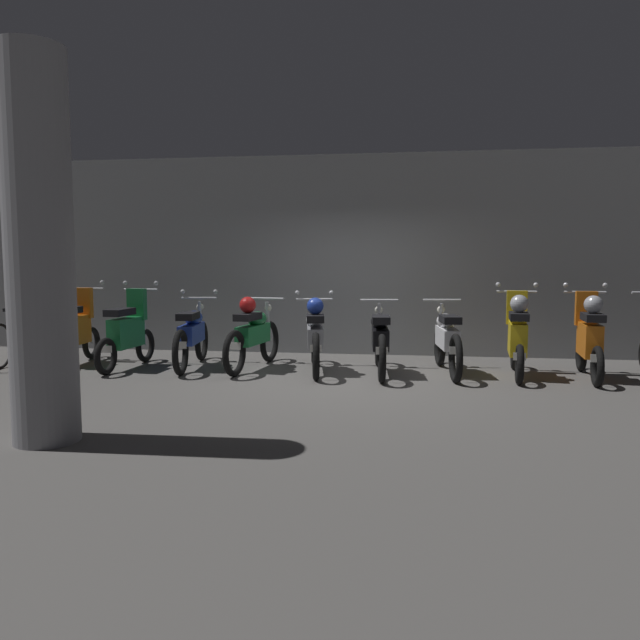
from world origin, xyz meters
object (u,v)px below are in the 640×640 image
(motorbike_slot_3, at_px, (253,334))
(motorbike_slot_7, at_px, (517,336))
(motorbike_slot_4, at_px, (315,335))
(motorbike_slot_1, at_px, (128,333))
(motorbike_slot_6, at_px, (447,339))
(bicycle, at_px, (18,340))
(motorbike_slot_0, at_px, (75,330))
(motorbike_slot_8, at_px, (589,337))
(motorbike_slot_5, at_px, (380,339))
(support_pillar, at_px, (40,249))
(motorbike_slot_2, at_px, (192,335))

(motorbike_slot_3, distance_m, motorbike_slot_7, 3.77)
(motorbike_slot_3, distance_m, motorbike_slot_4, 0.94)
(motorbike_slot_1, height_order, motorbike_slot_6, motorbike_slot_1)
(motorbike_slot_1, relative_size, motorbike_slot_4, 0.87)
(motorbike_slot_7, distance_m, bicycle, 7.54)
(motorbike_slot_0, bearing_deg, motorbike_slot_4, -0.97)
(motorbike_slot_3, relative_size, motorbike_slot_8, 1.15)
(motorbike_slot_5, bearing_deg, support_pillar, -127.03)
(motorbike_slot_7, bearing_deg, bicycle, 179.79)
(motorbike_slot_8, bearing_deg, motorbike_slot_1, -179.09)
(motorbike_slot_3, xyz_separation_m, support_pillar, (-0.90, -3.82, 1.17))
(motorbike_slot_1, bearing_deg, motorbike_slot_4, 2.18)
(motorbike_slot_8, bearing_deg, motorbike_slot_5, -178.88)
(motorbike_slot_2, relative_size, motorbike_slot_6, 1.00)
(motorbike_slot_3, relative_size, motorbike_slot_7, 1.16)
(motorbike_slot_5, height_order, bicycle, motorbike_slot_5)
(motorbike_slot_1, relative_size, motorbike_slot_5, 0.86)
(motorbike_slot_5, xyz_separation_m, support_pillar, (-2.78, -3.68, 1.20))
(motorbike_slot_0, bearing_deg, support_pillar, -63.09)
(motorbike_slot_7, bearing_deg, motorbike_slot_4, -179.73)
(motorbike_slot_0, height_order, motorbike_slot_7, same)
(motorbike_slot_4, bearing_deg, motorbike_slot_5, -3.49)
(motorbike_slot_4, relative_size, motorbike_slot_8, 1.15)
(motorbike_slot_6, distance_m, bicycle, 6.59)
(motorbike_slot_4, bearing_deg, motorbike_slot_6, 3.03)
(motorbike_slot_2, relative_size, bicycle, 1.13)
(motorbike_slot_3, height_order, motorbike_slot_6, motorbike_slot_3)
(motorbike_slot_1, bearing_deg, motorbike_slot_2, 10.96)
(motorbike_slot_8, bearing_deg, bicycle, 179.71)
(support_pillar, bearing_deg, motorbike_slot_5, 52.97)
(motorbike_slot_0, height_order, bicycle, motorbike_slot_0)
(bicycle, bearing_deg, motorbike_slot_1, -4.48)
(motorbike_slot_6, distance_m, motorbike_slot_7, 0.95)
(motorbike_slot_5, relative_size, motorbike_slot_8, 1.16)
(motorbike_slot_0, height_order, motorbike_slot_8, same)
(bicycle, bearing_deg, motorbike_slot_0, 1.42)
(support_pillar, bearing_deg, motorbike_slot_3, 76.77)
(motorbike_slot_0, height_order, motorbike_slot_3, motorbike_slot_0)
(motorbike_slot_5, distance_m, motorbike_slot_8, 2.83)
(motorbike_slot_5, relative_size, support_pillar, 0.58)
(motorbike_slot_5, xyz_separation_m, bicycle, (-5.65, 0.10, -0.13))
(motorbike_slot_2, xyz_separation_m, motorbike_slot_6, (3.76, 0.03, -0.00))
(motorbike_slot_3, xyz_separation_m, motorbike_slot_4, (0.94, -0.08, 0.00))
(motorbike_slot_7, bearing_deg, motorbike_slot_2, 179.26)
(motorbike_slot_7, relative_size, motorbike_slot_8, 1.00)
(motorbike_slot_6, bearing_deg, motorbike_slot_2, -179.61)
(motorbike_slot_4, distance_m, motorbike_slot_7, 2.83)
(motorbike_slot_7, xyz_separation_m, motorbike_slot_8, (0.94, -0.02, 0.00))
(motorbike_slot_8, height_order, support_pillar, support_pillar)
(motorbike_slot_7, bearing_deg, motorbike_slot_0, 179.56)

